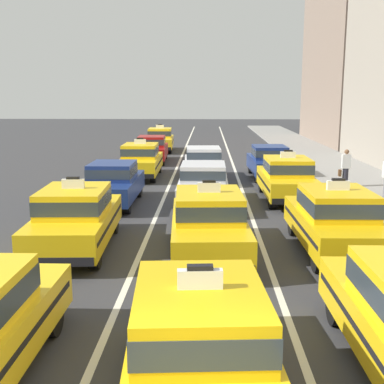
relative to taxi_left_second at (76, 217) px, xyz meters
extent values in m
cube|color=silver|center=(1.71, 11.17, -0.87)|extent=(0.14, 80.00, 0.01)
cube|color=silver|center=(4.91, 11.17, -0.87)|extent=(0.14, 80.00, 0.01)
cylinder|color=black|center=(0.82, -4.70, -0.56)|extent=(0.24, 0.64, 0.64)
cube|color=black|center=(0.08, -4.02, -0.46)|extent=(1.71, 0.14, 0.20)
cylinder|color=black|center=(-0.81, 1.54, -0.56)|extent=(0.27, 0.65, 0.64)
cylinder|color=black|center=(0.66, 1.61, -0.56)|extent=(0.27, 0.65, 0.64)
cylinder|color=black|center=(-0.67, -1.51, -0.56)|extent=(0.27, 0.65, 0.64)
cylinder|color=black|center=(0.81, -1.44, -0.56)|extent=(0.27, 0.65, 0.64)
cube|color=yellow|center=(0.00, 0.05, -0.21)|extent=(2.01, 4.58, 0.70)
cube|color=black|center=(0.00, 0.05, -0.16)|extent=(2.02, 4.22, 0.10)
cube|color=yellow|center=(0.00, -0.10, 0.46)|extent=(1.70, 2.17, 0.64)
cube|color=#2D3842|center=(0.00, -0.10, 0.46)|extent=(1.72, 2.19, 0.35)
cube|color=white|center=(0.00, -0.10, 0.90)|extent=(0.57, 0.15, 0.24)
cube|color=black|center=(0.00, -0.10, 1.05)|extent=(0.32, 0.13, 0.06)
cube|color=black|center=(-0.11, 2.26, -0.46)|extent=(1.71, 0.22, 0.20)
cube|color=black|center=(0.10, -2.16, -0.46)|extent=(1.71, 0.22, 0.20)
cylinder|color=black|center=(-0.76, 6.86, -0.56)|extent=(0.24, 0.64, 0.64)
cylinder|color=black|center=(0.68, 6.86, -0.56)|extent=(0.24, 0.64, 0.64)
cylinder|color=black|center=(-0.77, 4.02, -0.56)|extent=(0.24, 0.64, 0.64)
cylinder|color=black|center=(0.67, 4.02, -0.56)|extent=(0.24, 0.64, 0.64)
cube|color=navy|center=(-0.05, 5.44, -0.23)|extent=(1.77, 4.31, 0.66)
cube|color=navy|center=(-0.05, 5.34, 0.40)|extent=(1.57, 1.90, 0.60)
cube|color=#2D3842|center=(-0.05, 5.34, 0.40)|extent=(1.59, 1.92, 0.33)
cylinder|color=black|center=(-0.61, 13.13, -0.56)|extent=(0.25, 0.64, 0.64)
cylinder|color=black|center=(0.87, 13.15, -0.56)|extent=(0.25, 0.64, 0.64)
cylinder|color=black|center=(-0.57, 10.07, -0.56)|extent=(0.25, 0.64, 0.64)
cylinder|color=black|center=(0.90, 10.09, -0.56)|extent=(0.25, 0.64, 0.64)
cube|color=yellow|center=(0.15, 11.61, -0.21)|extent=(1.86, 4.52, 0.70)
cube|color=black|center=(0.15, 11.61, -0.16)|extent=(1.87, 4.16, 0.10)
cube|color=yellow|center=(0.15, 11.46, 0.46)|extent=(1.63, 2.12, 0.64)
cube|color=#2D3842|center=(0.15, 11.46, 0.46)|extent=(1.65, 2.14, 0.35)
cube|color=white|center=(0.15, 11.46, 0.90)|extent=(0.56, 0.13, 0.24)
cube|color=black|center=(0.15, 11.46, 1.05)|extent=(0.32, 0.11, 0.06)
cube|color=black|center=(0.12, 13.82, -0.46)|extent=(1.71, 0.16, 0.20)
cube|color=black|center=(0.18, 9.40, -0.46)|extent=(1.71, 0.16, 0.20)
cylinder|color=black|center=(-0.71, 18.61, -0.56)|extent=(0.26, 0.65, 0.64)
cylinder|color=black|center=(0.73, 18.65, -0.56)|extent=(0.26, 0.65, 0.64)
cylinder|color=black|center=(-0.62, 15.77, -0.56)|extent=(0.26, 0.65, 0.64)
cylinder|color=black|center=(0.83, 15.82, -0.56)|extent=(0.26, 0.65, 0.64)
cube|color=maroon|center=(0.06, 17.21, -0.23)|extent=(1.90, 4.36, 0.66)
cube|color=maroon|center=(0.06, 17.11, 0.40)|extent=(1.62, 1.95, 0.60)
cube|color=#2D3842|center=(0.06, 17.11, 0.40)|extent=(1.64, 1.97, 0.33)
cylinder|color=black|center=(-0.80, 24.59, -0.56)|extent=(0.27, 0.65, 0.64)
cylinder|color=black|center=(0.68, 24.65, -0.56)|extent=(0.27, 0.65, 0.64)
cylinder|color=black|center=(-0.67, 21.53, -0.56)|extent=(0.27, 0.65, 0.64)
cylinder|color=black|center=(0.81, 21.59, -0.56)|extent=(0.27, 0.65, 0.64)
cube|color=yellow|center=(0.00, 23.09, -0.21)|extent=(1.99, 4.57, 0.70)
cube|color=black|center=(0.00, 23.09, -0.16)|extent=(2.00, 4.21, 0.10)
cube|color=yellow|center=(0.01, 22.94, 0.46)|extent=(1.69, 2.17, 0.64)
cube|color=#2D3842|center=(0.01, 22.94, 0.46)|extent=(1.71, 2.19, 0.35)
cube|color=white|center=(0.01, 22.94, 0.90)|extent=(0.56, 0.14, 0.24)
cube|color=black|center=(0.01, 22.94, 1.05)|extent=(0.32, 0.12, 0.06)
cube|color=black|center=(-0.09, 25.30, -0.46)|extent=(1.71, 0.21, 0.20)
cube|color=black|center=(0.10, 20.88, -0.46)|extent=(1.71, 0.21, 0.20)
cylinder|color=black|center=(2.49, -4.99, -0.56)|extent=(0.28, 0.66, 0.64)
cylinder|color=black|center=(3.96, -4.89, -0.56)|extent=(0.28, 0.66, 0.64)
cube|color=yellow|center=(3.33, -6.47, -0.21)|extent=(2.11, 4.62, 0.70)
cube|color=black|center=(3.33, -6.47, -0.16)|extent=(2.11, 4.26, 0.10)
cube|color=yellow|center=(3.35, -6.62, 0.46)|extent=(1.74, 2.21, 0.64)
cube|color=#2D3842|center=(3.35, -6.62, 0.46)|extent=(1.76, 2.23, 0.35)
cube|color=white|center=(3.35, -6.62, 0.90)|extent=(0.57, 0.16, 0.24)
cube|color=black|center=(3.35, -6.62, 1.05)|extent=(0.33, 0.13, 0.06)
cube|color=black|center=(3.18, -4.26, -0.46)|extent=(1.72, 0.26, 0.20)
cylinder|color=black|center=(2.65, 1.14, -0.56)|extent=(0.27, 0.65, 0.64)
cylinder|color=black|center=(4.12, 1.22, -0.56)|extent=(0.27, 0.65, 0.64)
cylinder|color=black|center=(2.80, -1.91, -0.56)|extent=(0.27, 0.65, 0.64)
cylinder|color=black|center=(4.28, -1.84, -0.56)|extent=(0.27, 0.65, 0.64)
cube|color=yellow|center=(3.46, -0.35, -0.21)|extent=(2.03, 4.59, 0.70)
cube|color=black|center=(3.46, -0.35, -0.16)|extent=(2.03, 4.23, 0.10)
cube|color=yellow|center=(3.47, -0.50, 0.46)|extent=(1.70, 2.18, 0.64)
cube|color=#2D3842|center=(3.47, -0.50, 0.46)|extent=(1.73, 2.20, 0.35)
cube|color=white|center=(3.47, -0.50, 0.90)|extent=(0.57, 0.15, 0.24)
cube|color=black|center=(3.47, -0.50, 1.05)|extent=(0.33, 0.13, 0.06)
cube|color=black|center=(3.35, 1.86, -0.46)|extent=(1.71, 0.23, 0.20)
cube|color=black|center=(3.57, -2.55, -0.46)|extent=(1.71, 0.23, 0.20)
cylinder|color=black|center=(2.56, 6.71, -0.56)|extent=(0.24, 0.64, 0.64)
cylinder|color=black|center=(4.00, 6.70, -0.56)|extent=(0.24, 0.64, 0.64)
cylinder|color=black|center=(2.55, 3.87, -0.56)|extent=(0.24, 0.64, 0.64)
cylinder|color=black|center=(3.99, 3.87, -0.56)|extent=(0.24, 0.64, 0.64)
cube|color=silver|center=(3.27, 5.29, -0.23)|extent=(1.78, 4.31, 0.66)
cube|color=silver|center=(3.27, 5.19, 0.40)|extent=(1.57, 1.91, 0.60)
cube|color=#2D3842|center=(3.27, 5.19, 0.40)|extent=(1.59, 1.93, 0.33)
cylinder|color=black|center=(2.45, 12.25, -0.56)|extent=(0.26, 0.65, 0.64)
cylinder|color=black|center=(3.89, 12.31, -0.56)|extent=(0.26, 0.65, 0.64)
cylinder|color=black|center=(2.56, 9.42, -0.56)|extent=(0.26, 0.65, 0.64)
cylinder|color=black|center=(4.00, 9.47, -0.56)|extent=(0.26, 0.65, 0.64)
cube|color=silver|center=(3.23, 10.86, -0.23)|extent=(1.93, 4.37, 0.66)
cube|color=silver|center=(3.23, 10.76, 0.40)|extent=(1.63, 1.96, 0.60)
cube|color=#2D3842|center=(3.23, 10.76, 0.40)|extent=(1.65, 1.98, 0.33)
cylinder|color=black|center=(5.73, -4.14, -0.56)|extent=(0.25, 0.64, 0.64)
cube|color=black|center=(6.46, -3.45, -0.46)|extent=(1.71, 0.15, 0.20)
cylinder|color=black|center=(5.94, 1.56, -0.56)|extent=(0.25, 0.64, 0.64)
cylinder|color=black|center=(7.41, 1.58, -0.56)|extent=(0.25, 0.64, 0.64)
cylinder|color=black|center=(5.99, -1.50, -0.56)|extent=(0.25, 0.64, 0.64)
cylinder|color=black|center=(7.46, -1.48, -0.56)|extent=(0.25, 0.64, 0.64)
cube|color=yellow|center=(6.70, 0.04, -0.21)|extent=(1.88, 4.53, 0.70)
cube|color=black|center=(6.70, 0.04, -0.16)|extent=(1.89, 4.17, 0.10)
cube|color=yellow|center=(6.70, -0.11, 0.46)|extent=(1.64, 2.13, 0.64)
cube|color=#2D3842|center=(6.70, -0.11, 0.46)|extent=(1.66, 2.15, 0.35)
cube|color=white|center=(6.70, -0.11, 0.90)|extent=(0.56, 0.13, 0.24)
cube|color=black|center=(6.70, -0.11, 1.05)|extent=(0.32, 0.12, 0.06)
cube|color=black|center=(6.66, 2.25, -0.46)|extent=(1.71, 0.17, 0.20)
cube|color=black|center=(6.74, -2.17, -0.46)|extent=(1.71, 0.17, 0.20)
cylinder|color=black|center=(5.72, 7.99, -0.56)|extent=(0.25, 0.64, 0.64)
cylinder|color=black|center=(7.19, 8.01, -0.56)|extent=(0.25, 0.64, 0.64)
cylinder|color=black|center=(5.75, 4.93, -0.56)|extent=(0.25, 0.64, 0.64)
cylinder|color=black|center=(7.22, 4.95, -0.56)|extent=(0.25, 0.64, 0.64)
cube|color=yellow|center=(6.47, 6.47, -0.21)|extent=(1.85, 4.52, 0.70)
cube|color=black|center=(6.47, 6.47, -0.16)|extent=(1.86, 4.16, 0.10)
cube|color=yellow|center=(6.47, 6.32, 0.46)|extent=(1.62, 2.12, 0.64)
cube|color=#2D3842|center=(6.47, 6.32, 0.46)|extent=(1.64, 2.14, 0.35)
cube|color=white|center=(6.47, 6.32, 0.90)|extent=(0.56, 0.13, 0.24)
cube|color=black|center=(6.47, 6.32, 1.05)|extent=(0.32, 0.11, 0.06)
cube|color=black|center=(6.45, 8.68, -0.46)|extent=(1.71, 0.16, 0.20)
cube|color=black|center=(6.49, 4.26, -0.46)|extent=(1.71, 0.16, 0.20)
cylinder|color=black|center=(5.68, 13.08, -0.56)|extent=(0.26, 0.65, 0.64)
cylinder|color=black|center=(7.12, 13.11, -0.56)|extent=(0.26, 0.65, 0.64)
cylinder|color=black|center=(5.75, 10.24, -0.56)|extent=(0.26, 0.65, 0.64)
cylinder|color=black|center=(7.19, 10.27, -0.56)|extent=(0.26, 0.65, 0.64)
cube|color=navy|center=(6.43, 11.67, -0.23)|extent=(1.87, 4.34, 0.66)
cube|color=navy|center=(6.44, 11.57, 0.40)|extent=(1.61, 1.94, 0.60)
cube|color=#2D3842|center=(6.44, 11.57, 0.40)|extent=(1.63, 1.96, 0.33)
cylinder|color=#23232D|center=(9.29, 8.53, -0.33)|extent=(0.24, 0.24, 0.80)
cube|color=silver|center=(9.29, 8.53, 0.37)|extent=(0.36, 0.22, 0.59)
sphere|color=brown|center=(9.29, 8.53, 0.77)|extent=(0.20, 0.20, 0.20)
cube|color=brown|center=(9.05, 8.53, -0.13)|extent=(0.10, 0.20, 0.28)
camera|label=1|loc=(3.43, -12.36, 3.13)|focal=46.16mm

